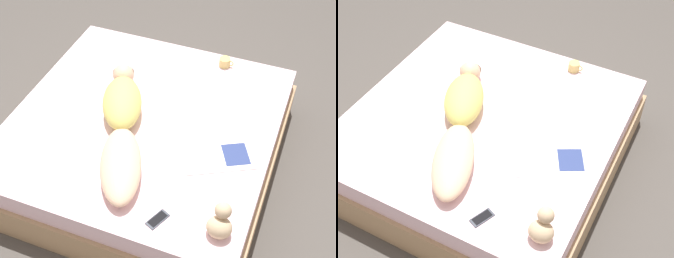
% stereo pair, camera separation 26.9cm
% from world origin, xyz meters
% --- Properties ---
extents(ground_plane, '(12.00, 12.00, 0.00)m').
position_xyz_m(ground_plane, '(0.00, 0.00, 0.00)').
color(ground_plane, '#4C4742').
extents(bed, '(2.00, 2.03, 0.47)m').
position_xyz_m(bed, '(0.00, 0.00, 0.23)').
color(bed, tan).
rests_on(bed, ground_plane).
extents(person, '(0.76, 1.35, 0.22)m').
position_xyz_m(person, '(-0.10, -0.17, 0.56)').
color(person, '#DBB28E').
rests_on(person, bed).
extents(open_magazine, '(0.60, 0.50, 0.01)m').
position_xyz_m(open_magazine, '(0.63, -0.17, 0.47)').
color(open_magazine, white).
rests_on(open_magazine, bed).
extents(coffee_mug, '(0.12, 0.09, 0.08)m').
position_xyz_m(coffee_mug, '(0.38, 0.84, 0.51)').
color(coffee_mug, tan).
rests_on(coffee_mug, bed).
extents(cell_phone, '(0.12, 0.17, 0.01)m').
position_xyz_m(cell_phone, '(0.43, -0.80, 0.47)').
color(cell_phone, '#333842').
rests_on(cell_phone, bed).
extents(plush_toy, '(0.16, 0.18, 0.22)m').
position_xyz_m(plush_toy, '(0.81, -0.74, 0.56)').
color(plush_toy, '#D1B289').
rests_on(plush_toy, bed).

